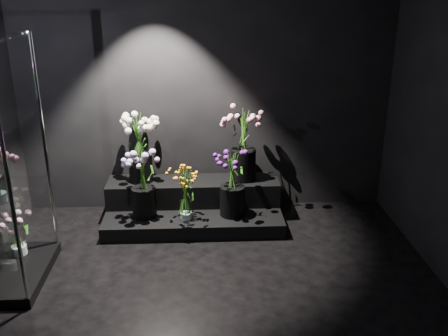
{
  "coord_description": "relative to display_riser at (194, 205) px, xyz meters",
  "views": [
    {
      "loc": [
        -0.05,
        -3.26,
        2.44
      ],
      "look_at": [
        0.16,
        1.2,
        0.75
      ],
      "focal_mm": 40.0,
      "sensor_mm": 36.0,
      "label": 1
    }
  ],
  "objects": [
    {
      "name": "wall_back",
      "position": [
        0.15,
        0.37,
        1.23
      ],
      "size": [
        4.0,
        0.0,
        4.0
      ],
      "primitive_type": "plane",
      "rotation": [
        1.57,
        0.0,
        0.0
      ],
      "color": "black",
      "rests_on": "floor"
    },
    {
      "name": "bouquet_orange_bells",
      "position": [
        -0.07,
        -0.3,
        0.27
      ],
      "size": [
        0.27,
        0.27,
        0.55
      ],
      "rotation": [
        0.0,
        0.0,
        -0.07
      ],
      "color": "white",
      "rests_on": "display_riser"
    },
    {
      "name": "floor",
      "position": [
        0.15,
        -1.63,
        -0.17
      ],
      "size": [
        4.0,
        4.0,
        0.0
      ],
      "primitive_type": "plane",
      "color": "black",
      "rests_on": "ground"
    },
    {
      "name": "bouquet_cream_roses",
      "position": [
        -0.56,
        0.12,
        0.68
      ],
      "size": [
        0.47,
        0.47,
        0.76
      ],
      "rotation": [
        0.0,
        0.0,
        -0.21
      ],
      "color": "black",
      "rests_on": "display_riser"
    },
    {
      "name": "bouquet_pink_roses",
      "position": [
        0.54,
        0.12,
        0.67
      ],
      "size": [
        0.4,
        0.4,
        0.77
      ],
      "rotation": [
        0.0,
        0.0,
        -0.08
      ],
      "color": "black",
      "rests_on": "display_riser"
    },
    {
      "name": "bouquet_purple",
      "position": [
        0.4,
        -0.22,
        0.37
      ],
      "size": [
        0.42,
        0.42,
        0.7
      ],
      "rotation": [
        0.0,
        0.0,
        -0.33
      ],
      "color": "black",
      "rests_on": "display_riser"
    },
    {
      "name": "bouquet_case_base_pink",
      "position": [
        -1.58,
        -0.82,
        0.15
      ],
      "size": [
        0.42,
        0.42,
        0.43
      ],
      "rotation": [
        0.0,
        0.0,
        -0.26
      ],
      "color": "white",
      "rests_on": "display_case"
    },
    {
      "name": "bouquet_lilac",
      "position": [
        -0.5,
        -0.21,
        0.41
      ],
      "size": [
        0.46,
        0.46,
        0.72
      ],
      "rotation": [
        0.0,
        0.0,
        0.19
      ],
      "color": "black",
      "rests_on": "display_riser"
    },
    {
      "name": "display_riser",
      "position": [
        0.0,
        0.0,
        0.0
      ],
      "size": [
        1.85,
        0.82,
        0.41
      ],
      "color": "black",
      "rests_on": "floor"
    }
  ]
}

